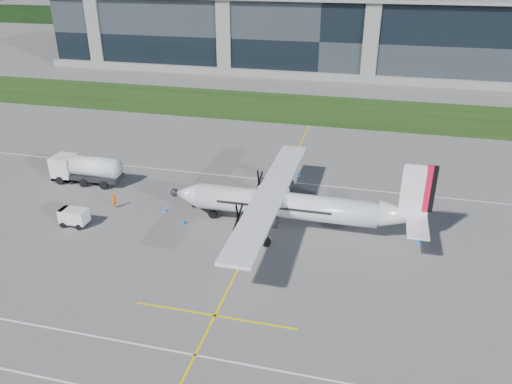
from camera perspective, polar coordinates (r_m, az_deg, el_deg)
The scene contains 13 objects.
ground at distance 77.26m, azimuth 4.02°, elevation 7.94°, with size 400.00×400.00×0.00m, color #63615E.
grass_strip at distance 84.82m, azimuth 5.01°, elevation 9.52°, with size 400.00×18.00×0.04m, color #19350E.
terminal_building at distance 114.40m, azimuth 7.95°, elevation 17.34°, with size 120.00×20.00×15.00m, color black.
tree_line at distance 174.25m, azimuth 10.35°, elevation 18.40°, with size 400.00×6.00×6.00m, color black.
yellow_taxiway_centerline at distance 49.44m, azimuth 1.13°, elevation -2.46°, with size 0.20×70.00×0.01m, color yellow.
turboprop_aircraft at distance 45.32m, azimuth 4.46°, elevation -0.00°, with size 23.92×24.81×7.44m, color silver, non-canonical shape.
fuel_tanker_truck at distance 58.94m, azimuth -19.27°, elevation 2.48°, with size 8.33×2.71×3.12m, color silver, non-canonical shape.
baggage_tug at distance 50.00m, azimuth -20.06°, elevation -2.74°, with size 2.73×1.64×1.64m, color silver, non-canonical shape.
ground_crew_person at distance 52.09m, azimuth -15.92°, elevation -0.85°, with size 0.75×0.53×1.84m, color #F25907.
safety_cone_nose_port at distance 48.02m, azimuth -8.26°, elevation -3.31°, with size 0.36×0.36×0.50m, color #0E75F5.
safety_cone_tail at distance 46.63m, azimuth 18.13°, elevation -5.35°, with size 0.36×0.36×0.50m, color #0E75F5.
safety_cone_stbdwing at distance 57.89m, azimuth 4.91°, elevation 2.05°, with size 0.36×0.36×0.50m, color #0E75F5.
safety_cone_fwd at distance 50.55m, azimuth -10.42°, elevation -1.93°, with size 0.36×0.36×0.50m, color #0E75F5.
Camera 1 is at (12.69, -32.62, 23.11)m, focal length 35.00 mm.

